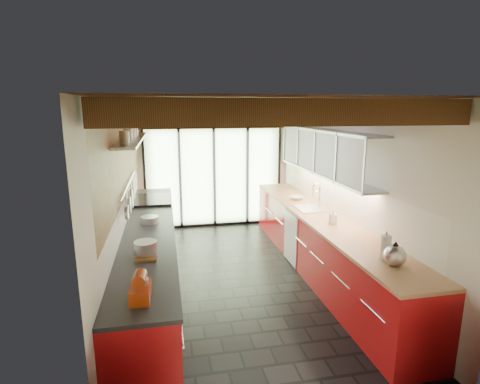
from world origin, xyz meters
The scene contains 18 objects.
ground centered at (0.00, 0.00, 0.00)m, with size 5.50×5.50×0.00m, color black.
room_shell centered at (0.00, 0.00, 1.65)m, with size 5.50×5.50×5.50m.
ceiling_beams centered at (0.00, 0.38, 2.46)m, with size 3.14×5.06×4.90m.
glass_door centered at (0.00, 2.69, 1.66)m, with size 2.95×0.10×2.90m.
left_counter centered at (-1.28, 0.00, 0.46)m, with size 0.68×5.00×0.92m.
range_stove centered at (-1.28, 1.45, 0.47)m, with size 0.66×0.90×0.97m.
right_counter centered at (1.27, 0.00, 0.46)m, with size 0.68×5.00×0.92m.
sink_assembly centered at (1.29, 0.40, 0.96)m, with size 0.45×0.52×0.43m.
upper_cabinets_right centered at (1.43, 0.30, 1.85)m, with size 0.34×3.00×3.00m.
left_wall_fixtures centered at (-1.47, 0.14, 1.88)m, with size 0.28×2.60×0.96m.
stand_mixer centered at (-1.27, -2.11, 1.02)m, with size 0.18×0.30×0.26m.
pot_large centered at (-1.27, -1.11, 1.00)m, with size 0.25×0.25×0.16m, color silver.
pot_small centered at (-1.27, 0.11, 0.97)m, with size 0.25×0.25×0.10m, color silver.
cutting_board centered at (-1.27, -1.16, 0.93)m, with size 0.23×0.32×0.03m, color brown.
kettle centered at (1.27, -1.89, 1.04)m, with size 0.27×0.31×0.27m.
paper_towel centered at (1.27, -1.72, 1.05)m, with size 0.13×0.13×0.31m.
soap_bottle centered at (1.27, -0.44, 1.03)m, with size 0.10×0.10×0.21m, color silver.
bowl centered at (1.27, 1.05, 0.95)m, with size 0.23×0.23×0.06m, color silver.
Camera 1 is at (-1.02, -5.13, 2.51)m, focal length 28.00 mm.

